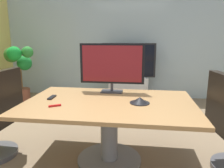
{
  "coord_description": "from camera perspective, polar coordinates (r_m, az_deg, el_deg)",
  "views": [
    {
      "loc": [
        0.43,
        -2.36,
        1.46
      ],
      "look_at": [
        0.07,
        0.25,
        0.88
      ],
      "focal_mm": 35.2,
      "sensor_mm": 36.0,
      "label": 1
    }
  ],
  "objects": [
    {
      "name": "ground_plane",
      "position": [
        2.81,
        -2.29,
        -18.99
      ],
      "size": [
        6.96,
        6.96,
        0.0
      ],
      "primitive_type": "plane",
      "color": "#7A664C"
    },
    {
      "name": "wall_back_glass_partition",
      "position": [
        5.36,
        3.18,
        10.73
      ],
      "size": [
        5.88,
        0.1,
        2.63
      ],
      "primitive_type": "cube",
      "color": "#9EB2B7",
      "rests_on": "ground"
    },
    {
      "name": "conference_table",
      "position": [
        2.55,
        -0.76,
        -8.45
      ],
      "size": [
        1.91,
        1.24,
        0.73
      ],
      "color": "olive",
      "rests_on": "ground"
    },
    {
      "name": "tv_monitor",
      "position": [
        2.85,
        -0.01,
        4.95
      ],
      "size": [
        0.84,
        0.18,
        0.64
      ],
      "color": "#333338",
      "rests_on": "conference_table"
    },
    {
      "name": "wall_display_unit",
      "position": [
        5.1,
        4.3,
        0.76
      ],
      "size": [
        1.2,
        0.36,
        1.31
      ],
      "color": "#B7BABC",
      "rests_on": "ground"
    },
    {
      "name": "potted_plant",
      "position": [
        5.29,
        -22.87,
        4.29
      ],
      "size": [
        0.64,
        0.69,
        1.25
      ],
      "color": "brown",
      "rests_on": "ground"
    },
    {
      "name": "conference_phone",
      "position": [
        2.44,
        7.22,
        -4.27
      ],
      "size": [
        0.22,
        0.22,
        0.07
      ],
      "color": "black",
      "rests_on": "conference_table"
    },
    {
      "name": "remote_control",
      "position": [
        2.72,
        -15.35,
        -3.36
      ],
      "size": [
        0.05,
        0.17,
        0.02
      ],
      "primitive_type": "cube",
      "rotation": [
        0.0,
        0.0,
        0.01
      ],
      "color": "black",
      "rests_on": "conference_table"
    },
    {
      "name": "whiteboard_marker",
      "position": [
        2.39,
        -14.63,
        -5.46
      ],
      "size": [
        0.12,
        0.08,
        0.02
      ],
      "primitive_type": "cube",
      "rotation": [
        0.0,
        0.0,
        0.54
      ],
      "color": "red",
      "rests_on": "conference_table"
    }
  ]
}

